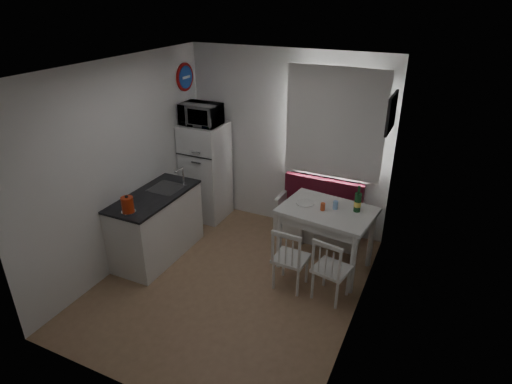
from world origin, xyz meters
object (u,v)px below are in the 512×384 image
Objects in this scene: microwave at (201,114)px; wine_bottle at (358,199)px; chair_left at (289,254)px; kettle at (128,205)px; dining_table at (327,216)px; chair_right at (330,265)px; kitchen_counter at (157,225)px; fridge at (206,171)px; bench at (318,219)px.

microwave is 2.55m from wine_bottle.
kettle is at bearing -160.89° from chair_left.
dining_table is 2.72× the size of chair_right.
wine_bottle is (2.45, 0.78, 0.55)m from kitchen_counter.
fridge reaches higher than dining_table.
chair_right is at bearing 1.95° from chair_left.
bench is 1.00× the size of dining_table.
dining_table is 0.74m from chair_right.
fridge is 6.61× the size of kettle.
kettle reaches higher than chair_right.
dining_table is at bearing -163.42° from wine_bottle.
wine_bottle is at bearing -10.78° from fridge.
bench is at bearing 137.91° from wine_bottle.
bench is (1.82, 1.35, -0.17)m from kitchen_counter.
microwave is 1.65× the size of wine_bottle.
dining_table is 2.17m from fridge.
microwave reaches higher than chair_left.
chair_left is (0.05, -1.33, 0.22)m from bench.
wine_bottle is (0.63, -0.57, 0.72)m from bench.
chair_left is 1.08m from wine_bottle.
bench is 1.86m from fridge.
kettle is (-1.81, -0.56, 0.51)m from chair_left.
dining_table is 2.74× the size of chair_left.
chair_left is at bearing -88.01° from bench.
chair_left is at bearing 17.23° from kettle.
microwave is at bearing -90.00° from fridge.
wine_bottle reaches higher than kitchen_counter.
kitchen_counter is at bearing -162.31° from wine_bottle.
kitchen_counter is at bearing -177.29° from chair_left.
fridge reaches higher than chair_left.
bench is at bearing 46.88° from kettle.
kitchen_counter reaches higher than chair_right.
dining_table is at bearing 70.97° from chair_left.
bench is 3.54× the size of wine_bottle.
chair_right is 1.31× the size of wine_bottle.
chair_left is 0.50m from chair_right.
fridge is at bearing 148.45° from chair_left.
microwave is at bearing -174.98° from bench.
dining_table reaches higher than chair_left.
microwave reaches higher than kettle.
microwave is 2.46× the size of kettle.
kitchen_counter is at bearing -155.01° from dining_table.
chair_right is at bearing -27.43° from fridge.
chair_left is at bearing 0.83° from kitchen_counter.
microwave is at bearing 173.36° from dining_table.
microwave reaches higher than fridge.
chair_left is (-0.25, -0.65, -0.24)m from dining_table.
kettle reaches higher than dining_table.
dining_table is 2.34m from microwave.
kettle is (-1.77, -1.89, 0.73)m from bench.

